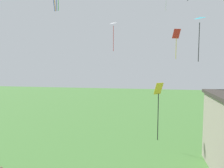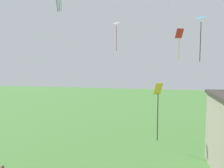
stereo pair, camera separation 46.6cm
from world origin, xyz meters
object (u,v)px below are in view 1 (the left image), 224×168
(kite_red_diamond, at_px, (176,38))
(kite_cyan_delta, at_px, (200,22))
(kite_white_delta, at_px, (113,26))
(kite_yellow_diamond, at_px, (158,102))

(kite_red_diamond, bearing_deg, kite_cyan_delta, -81.19)
(kite_red_diamond, distance_m, kite_white_delta, 6.69)
(kite_white_delta, distance_m, kite_cyan_delta, 10.34)
(kite_red_diamond, xyz_separation_m, kite_cyan_delta, (0.84, -5.39, 0.42))
(kite_cyan_delta, bearing_deg, kite_yellow_diamond, -138.43)
(kite_cyan_delta, bearing_deg, kite_red_diamond, 98.81)
(kite_red_diamond, distance_m, kite_cyan_delta, 5.47)
(kite_yellow_diamond, distance_m, kite_white_delta, 12.43)
(kite_yellow_diamond, bearing_deg, kite_red_diamond, 76.91)
(kite_red_diamond, relative_size, kite_cyan_delta, 0.90)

